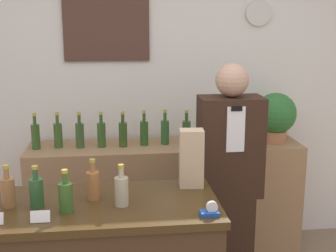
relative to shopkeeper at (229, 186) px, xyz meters
name	(u,v)px	position (x,y,z in m)	size (l,w,h in m)	color
back_wall	(145,86)	(-0.49, 0.94, 0.55)	(5.20, 0.09, 2.70)	silver
back_shelf	(165,200)	(-0.35, 0.64, -0.35)	(2.14, 0.47, 0.93)	#9E754C
shopkeeper	(229,186)	(0.00, 0.00, 0.00)	(0.41, 0.26, 1.63)	#331E14
potted_plant	(275,115)	(0.52, 0.62, 0.34)	(0.33, 0.33, 0.40)	#B27047
paper_bag	(191,158)	(-0.33, -0.42, 0.33)	(0.14, 0.11, 0.33)	tan
tape_dispenser	(210,211)	(-0.30, -0.82, 0.19)	(0.09, 0.06, 0.07)	#1E4799
price_card_right	(40,217)	(-1.11, -0.80, 0.20)	(0.09, 0.02, 0.06)	white
counter_bottle_0	(8,191)	(-1.29, -0.59, 0.25)	(0.07, 0.07, 0.22)	#966439
counter_bottle_1	(36,192)	(-1.15, -0.62, 0.25)	(0.07, 0.07, 0.22)	#2B552B
counter_bottle_2	(66,196)	(-0.99, -0.70, 0.25)	(0.07, 0.07, 0.22)	#365B22
counter_bottle_3	(93,184)	(-0.87, -0.54, 0.25)	(0.07, 0.07, 0.22)	#A46635
counter_bottle_4	(122,190)	(-0.72, -0.65, 0.25)	(0.07, 0.07, 0.22)	tan
shelf_bottle_0	(36,136)	(-1.34, 0.64, 0.22)	(0.06, 0.06, 0.28)	#315120
shelf_bottle_1	(58,134)	(-1.18, 0.66, 0.22)	(0.06, 0.06, 0.28)	#325321
shelf_bottle_2	(80,134)	(-1.01, 0.64, 0.22)	(0.06, 0.06, 0.28)	#344F27
shelf_bottle_3	(101,134)	(-0.85, 0.64, 0.22)	(0.06, 0.06, 0.28)	#305221
shelf_bottle_4	(123,133)	(-0.68, 0.63, 0.22)	(0.06, 0.06, 0.28)	#304C1D
shelf_bottle_5	(144,132)	(-0.52, 0.65, 0.22)	(0.06, 0.06, 0.28)	#2C511C
shelf_bottle_6	(165,131)	(-0.35, 0.66, 0.22)	(0.06, 0.06, 0.28)	#2D5729
shelf_bottle_7	(186,132)	(-0.19, 0.62, 0.22)	(0.06, 0.06, 0.28)	#2F4C26
shelf_bottle_8	(207,131)	(-0.02, 0.62, 0.22)	(0.06, 0.06, 0.28)	#2E5723
shelf_bottle_9	(227,130)	(0.14, 0.64, 0.22)	(0.06, 0.06, 0.28)	#354B27
shelf_bottle_10	(247,129)	(0.30, 0.65, 0.22)	(0.06, 0.06, 0.28)	#324F1C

